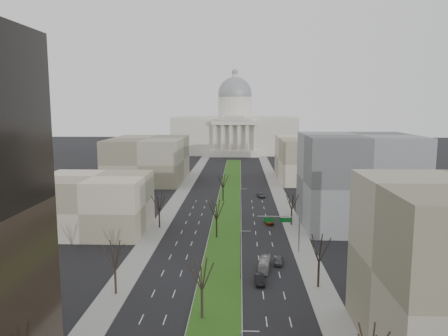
% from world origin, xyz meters
% --- Properties ---
extents(ground, '(600.00, 600.00, 0.00)m').
position_xyz_m(ground, '(0.00, 120.00, 0.00)').
color(ground, black).
rests_on(ground, ground).
extents(median, '(8.00, 222.03, 0.20)m').
position_xyz_m(median, '(0.00, 118.99, 0.10)').
color(median, '#999993').
rests_on(median, ground).
extents(sidewalk_left, '(5.00, 330.00, 0.15)m').
position_xyz_m(sidewalk_left, '(-17.50, 95.00, 0.07)').
color(sidewalk_left, gray).
rests_on(sidewalk_left, ground).
extents(sidewalk_right, '(5.00, 330.00, 0.15)m').
position_xyz_m(sidewalk_right, '(17.50, 95.00, 0.07)').
color(sidewalk_right, gray).
rests_on(sidewalk_right, ground).
extents(capitol, '(80.00, 46.00, 55.00)m').
position_xyz_m(capitol, '(0.00, 269.59, 16.31)').
color(capitol, beige).
rests_on(capitol, ground).
extents(building_beige_left, '(26.00, 22.00, 14.00)m').
position_xyz_m(building_beige_left, '(-33.00, 85.00, 7.00)').
color(building_beige_left, '#9C9579').
rests_on(building_beige_left, ground).
extents(building_grey_right, '(28.00, 26.00, 24.00)m').
position_xyz_m(building_grey_right, '(34.00, 92.00, 12.00)').
color(building_grey_right, '#5D5F62').
rests_on(building_grey_right, ground).
extents(building_far_left, '(30.00, 40.00, 18.00)m').
position_xyz_m(building_far_left, '(-35.00, 160.00, 9.00)').
color(building_far_left, gray).
rests_on(building_far_left, ground).
extents(building_far_right, '(30.00, 40.00, 18.00)m').
position_xyz_m(building_far_right, '(35.00, 165.00, 9.00)').
color(building_far_right, '#9C9579').
rests_on(building_far_right, ground).
extents(tree_left_mid, '(5.40, 5.40, 9.72)m').
position_xyz_m(tree_left_mid, '(-17.20, 48.00, 7.00)').
color(tree_left_mid, black).
rests_on(tree_left_mid, ground).
extents(tree_left_far, '(5.28, 5.28, 9.50)m').
position_xyz_m(tree_left_far, '(-17.20, 88.00, 6.84)').
color(tree_left_far, black).
rests_on(tree_left_far, ground).
extents(tree_right_mid, '(5.52, 5.52, 9.94)m').
position_xyz_m(tree_right_mid, '(17.20, 52.00, 7.16)').
color(tree_right_mid, black).
rests_on(tree_right_mid, ground).
extents(tree_right_far, '(5.04, 5.04, 9.07)m').
position_xyz_m(tree_right_far, '(17.20, 92.00, 6.53)').
color(tree_right_far, black).
rests_on(tree_right_far, ground).
extents(tree_median_a, '(5.40, 5.40, 9.72)m').
position_xyz_m(tree_median_a, '(-2.00, 40.00, 7.00)').
color(tree_median_a, black).
rests_on(tree_median_a, ground).
extents(tree_median_b, '(5.40, 5.40, 9.72)m').
position_xyz_m(tree_median_b, '(-2.00, 80.00, 7.00)').
color(tree_median_b, black).
rests_on(tree_median_b, ground).
extents(tree_median_c, '(5.40, 5.40, 9.72)m').
position_xyz_m(tree_median_c, '(-2.00, 120.00, 7.00)').
color(tree_median_c, black).
rests_on(tree_median_c, ground).
extents(streetlamp_median_b, '(1.90, 0.20, 9.16)m').
position_xyz_m(streetlamp_median_b, '(3.76, 55.00, 4.81)').
color(streetlamp_median_b, gray).
rests_on(streetlamp_median_b, ground).
extents(streetlamp_median_c, '(1.90, 0.20, 9.16)m').
position_xyz_m(streetlamp_median_c, '(3.76, 95.00, 4.81)').
color(streetlamp_median_c, gray).
rests_on(streetlamp_median_c, ground).
extents(mast_arm_signs, '(9.12, 0.24, 8.09)m').
position_xyz_m(mast_arm_signs, '(13.49, 70.03, 6.11)').
color(mast_arm_signs, gray).
rests_on(mast_arm_signs, ground).
extents(car_grey_near, '(2.28, 4.50, 1.47)m').
position_xyz_m(car_grey_near, '(11.34, 63.06, 0.73)').
color(car_grey_near, '#45464C').
rests_on(car_grey_near, ground).
extents(car_black, '(1.77, 4.65, 1.52)m').
position_xyz_m(car_black, '(7.10, 53.32, 0.76)').
color(car_black, black).
rests_on(car_black, ground).
extents(car_red, '(2.62, 5.26, 1.47)m').
position_xyz_m(car_red, '(11.26, 93.12, 0.73)').
color(car_red, '#67260D').
rests_on(car_red, ground).
extents(car_grey_far, '(3.20, 5.50, 1.44)m').
position_xyz_m(car_grey_far, '(10.93, 127.53, 0.72)').
color(car_grey_far, '#4E5156').
rests_on(car_grey_far, ground).
extents(box_van, '(2.84, 7.86, 2.14)m').
position_xyz_m(box_van, '(8.29, 60.03, 1.07)').
color(box_van, '#BABABA').
rests_on(box_van, ground).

